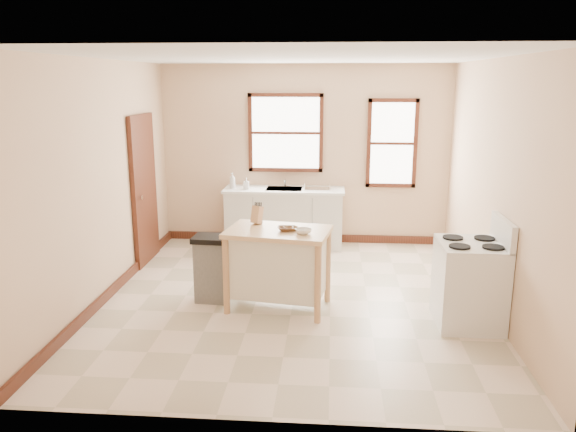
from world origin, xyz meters
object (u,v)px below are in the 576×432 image
object	(u,v)px
knife_block	(257,215)
gas_stove	(470,272)
trash_bin	(212,268)
soap_bottle_b	(246,183)
dish_rack	(317,186)
soap_bottle_a	(232,181)
bowl_b	(291,229)
bowl_a	(285,229)
bowl_c	(303,231)
pepper_grinder	(261,217)
kitchen_island	(278,269)

from	to	relation	value
knife_block	gas_stove	distance (m)	2.43
trash_bin	gas_stove	bearing A→B (deg)	-5.04
soap_bottle_b	dish_rack	world-z (taller)	soap_bottle_b
dish_rack	trash_bin	world-z (taller)	dish_rack
knife_block	trash_bin	size ratio (longest dim) A/B	0.25
soap_bottle_a	bowl_b	distance (m)	2.67
dish_rack	gas_stove	world-z (taller)	gas_stove
bowl_a	bowl_c	bearing A→B (deg)	-29.14
soap_bottle_b	gas_stove	world-z (taller)	gas_stove
knife_block	bowl_a	world-z (taller)	knife_block
bowl_a	bowl_c	distance (m)	0.24
knife_block	bowl_b	size ratio (longest dim) A/B	1.25
knife_block	bowl_a	xyz separation A→B (m)	(0.35, -0.28, -0.08)
pepper_grinder	bowl_b	distance (m)	0.47
soap_bottle_b	dish_rack	bearing A→B (deg)	0.35
dish_rack	knife_block	size ratio (longest dim) A/B	1.99
soap_bottle_a	soap_bottle_b	distance (m)	0.23
knife_block	pepper_grinder	world-z (taller)	knife_block
bowl_b	dish_rack	bearing A→B (deg)	84.78
kitchen_island	bowl_c	xyz separation A→B (m)	(0.29, -0.16, 0.49)
bowl_a	kitchen_island	bearing A→B (deg)	154.58
bowl_c	gas_stove	bearing A→B (deg)	-4.04
bowl_a	bowl_c	size ratio (longest dim) A/B	1.01
kitchen_island	bowl_c	bearing A→B (deg)	-18.91
knife_block	trash_bin	bearing A→B (deg)	-145.75
dish_rack	pepper_grinder	xyz separation A→B (m)	(-0.60, -2.18, 0.03)
soap_bottle_a	dish_rack	distance (m)	1.32
bowl_a	bowl_b	size ratio (longest dim) A/B	1.12
bowl_a	gas_stove	size ratio (longest dim) A/B	0.15
dish_rack	gas_stove	xyz separation A→B (m)	(1.69, -2.72, -0.38)
gas_stove	bowl_c	bearing A→B (deg)	175.96
soap_bottle_b	kitchen_island	world-z (taller)	soap_bottle_b
dish_rack	trash_bin	size ratio (longest dim) A/B	0.50
pepper_grinder	bowl_b	size ratio (longest dim) A/B	0.94
trash_bin	gas_stove	xyz separation A→B (m)	(2.87, -0.44, 0.19)
soap_bottle_b	trash_bin	world-z (taller)	soap_bottle_b
dish_rack	bowl_a	xyz separation A→B (m)	(-0.29, -2.48, -0.02)
pepper_grinder	bowl_b	world-z (taller)	pepper_grinder
soap_bottle_a	knife_block	bearing A→B (deg)	-51.10
knife_block	gas_stove	world-z (taller)	gas_stove
bowl_c	knife_block	bearing A→B (deg)	144.89
bowl_c	dish_rack	bearing A→B (deg)	88.23
dish_rack	kitchen_island	distance (m)	2.52
soap_bottle_b	bowl_a	bearing A→B (deg)	-74.46
kitchen_island	bowl_a	world-z (taller)	bowl_a
pepper_grinder	bowl_a	xyz separation A→B (m)	(0.31, -0.30, -0.05)
bowl_c	gas_stove	distance (m)	1.82
trash_bin	gas_stove	world-z (taller)	gas_stove
knife_block	pepper_grinder	bearing A→B (deg)	55.37
soap_bottle_a	bowl_b	bearing A→B (deg)	-44.19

